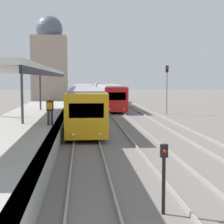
% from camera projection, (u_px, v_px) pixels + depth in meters
% --- Properties ---
extents(platform_canopy, '(4.00, 25.47, 3.33)m').
position_uv_depth(platform_canopy, '(22.00, 71.00, 22.64)').
color(platform_canopy, beige).
rests_on(platform_canopy, station_platform).
extents(person_on_platform, '(0.40, 0.40, 1.66)m').
position_uv_depth(person_on_platform, '(50.00, 109.00, 21.98)').
color(person_on_platform, '#2D2D33').
rests_on(person_on_platform, station_platform).
extents(train_near, '(2.53, 31.80, 2.98)m').
position_uv_depth(train_near, '(84.00, 100.00, 36.68)').
color(train_near, gold).
rests_on(train_near, ground_plane).
extents(train_far, '(2.44, 30.72, 2.93)m').
position_uv_depth(train_far, '(107.00, 93.00, 53.68)').
color(train_far, red).
rests_on(train_far, ground_plane).
extents(signal_post_near, '(0.20, 0.21, 1.95)m').
position_uv_depth(signal_post_near, '(164.00, 171.00, 10.17)').
color(signal_post_near, black).
rests_on(signal_post_near, ground_plane).
extents(signal_mast_far, '(0.28, 0.29, 5.06)m').
position_uv_depth(signal_mast_far, '(167.00, 84.00, 38.81)').
color(signal_mast_far, gray).
rests_on(signal_mast_far, ground_plane).
extents(distant_domed_building, '(5.67, 5.67, 13.99)m').
position_uv_depth(distant_domed_building, '(50.00, 61.00, 61.91)').
color(distant_domed_building, gray).
rests_on(distant_domed_building, ground_plane).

